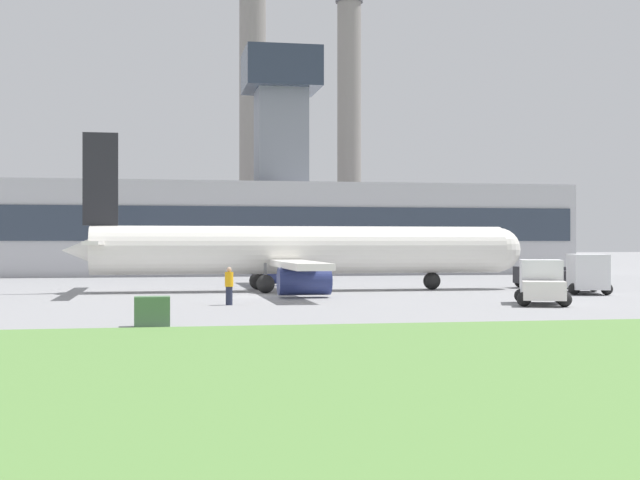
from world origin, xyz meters
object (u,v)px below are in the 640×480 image
(airplane, at_px, (296,251))
(pushback_tug, at_px, (539,275))
(fuel_truck, at_px, (542,283))
(baggage_truck, at_px, (586,274))
(ground_crew_person, at_px, (229,286))

(airplane, xyz_separation_m, pushback_tug, (16.70, 0.78, -1.64))
(fuel_truck, bearing_deg, baggage_truck, 51.35)
(airplane, bearing_deg, pushback_tug, 2.67)
(airplane, distance_m, ground_crew_person, 12.94)
(airplane, bearing_deg, baggage_truck, -19.57)
(airplane, relative_size, baggage_truck, 5.22)
(airplane, xyz_separation_m, fuel_truck, (10.19, -13.97, -1.42))
(baggage_truck, relative_size, fuel_truck, 1.23)
(pushback_tug, bearing_deg, ground_crew_person, -150.05)
(pushback_tug, height_order, ground_crew_person, pushback_tug)
(airplane, xyz_separation_m, baggage_truck, (16.63, -5.91, -1.33))
(pushback_tug, height_order, baggage_truck, baggage_truck)
(ground_crew_person, bearing_deg, pushback_tug, 29.95)
(airplane, bearing_deg, ground_crew_person, -113.47)
(airplane, height_order, baggage_truck, airplane)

